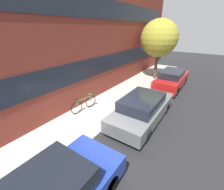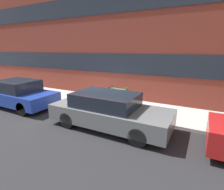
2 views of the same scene
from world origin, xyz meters
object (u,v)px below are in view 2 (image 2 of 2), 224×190
object	(u,v)px
parked_car_blue	(20,94)
bicycle	(118,94)
fire_hydrant	(37,90)
parked_car_grey	(109,111)

from	to	relation	value
parked_car_blue	bicycle	distance (m)	5.14
fire_hydrant	bicycle	bearing A→B (deg)	15.02
parked_car_blue	parked_car_grey	bearing A→B (deg)	0.00
parked_car_blue	bicycle	world-z (taller)	parked_car_blue
parked_car_grey	fire_hydrant	world-z (taller)	parked_car_grey
parked_car_grey	fire_hydrant	distance (m)	6.19
parked_car_blue	fire_hydrant	xyz separation A→B (m)	(-0.72, 1.66, -0.20)
parked_car_grey	bicycle	world-z (taller)	parked_car_grey
fire_hydrant	bicycle	distance (m)	5.08
parked_car_blue	bicycle	xyz separation A→B (m)	(4.18, 2.98, -0.17)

